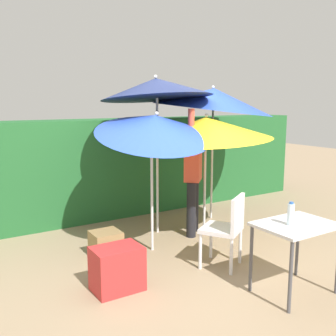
# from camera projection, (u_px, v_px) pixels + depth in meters

# --- Properties ---
(ground_plane) EXTENTS (24.00, 24.00, 0.00)m
(ground_plane) POSITION_uv_depth(u_px,v_px,m) (180.00, 253.00, 5.13)
(ground_plane) COLOR #9E8466
(hedge_row) EXTENTS (8.00, 0.70, 1.68)m
(hedge_row) POSITION_uv_depth(u_px,v_px,m) (112.00, 167.00, 6.79)
(hedge_row) COLOR #23602D
(hedge_row) RESTS_ON ground_plane
(umbrella_rainbow) EXTENTS (1.55, 1.54, 2.05)m
(umbrella_rainbow) POSITION_uv_depth(u_px,v_px,m) (154.00, 125.00, 4.98)
(umbrella_rainbow) COLOR silver
(umbrella_rainbow) RESTS_ON ground_plane
(umbrella_orange) EXTENTS (1.63, 1.64, 2.39)m
(umbrella_orange) POSITION_uv_depth(u_px,v_px,m) (156.00, 88.00, 5.58)
(umbrella_orange) COLOR silver
(umbrella_orange) RESTS_ON ground_plane
(umbrella_yellow) EXTENTS (1.92, 1.90, 1.82)m
(umbrella_yellow) POSITION_uv_depth(u_px,v_px,m) (206.00, 128.00, 5.59)
(umbrella_yellow) COLOR silver
(umbrella_yellow) RESTS_ON ground_plane
(umbrella_navy) EXTENTS (2.02, 2.00, 2.34)m
(umbrella_navy) POSITION_uv_depth(u_px,v_px,m) (213.00, 99.00, 6.37)
(umbrella_navy) COLOR silver
(umbrella_navy) RESTS_ON ground_plane
(person_vendor) EXTENTS (0.45, 0.46, 1.88)m
(person_vendor) POSITION_uv_depth(u_px,v_px,m) (193.00, 173.00, 5.74)
(person_vendor) COLOR black
(person_vendor) RESTS_ON ground_plane
(chair_plastic) EXTENTS (0.61, 0.61, 0.89)m
(chair_plastic) POSITION_uv_depth(u_px,v_px,m) (227.00, 226.00, 4.63)
(chair_plastic) COLOR silver
(chair_plastic) RESTS_ON ground_plane
(cooler_box) EXTENTS (0.51, 0.37, 0.47)m
(cooler_box) POSITION_uv_depth(u_px,v_px,m) (117.00, 269.00, 4.10)
(cooler_box) COLOR red
(cooler_box) RESTS_ON ground_plane
(crate_cardboard) EXTENTS (0.36, 0.34, 0.33)m
(crate_cardboard) POSITION_uv_depth(u_px,v_px,m) (106.00, 244.00, 5.00)
(crate_cardboard) COLOR #9E7A4C
(crate_cardboard) RESTS_ON ground_plane
(folding_table) EXTENTS (0.80, 0.60, 0.75)m
(folding_table) POSITION_uv_depth(u_px,v_px,m) (296.00, 232.00, 3.98)
(folding_table) COLOR #4C4C51
(folding_table) RESTS_ON ground_plane
(bottle_water) EXTENTS (0.07, 0.07, 0.24)m
(bottle_water) POSITION_uv_depth(u_px,v_px,m) (291.00, 214.00, 3.90)
(bottle_water) COLOR silver
(bottle_water) RESTS_ON folding_table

